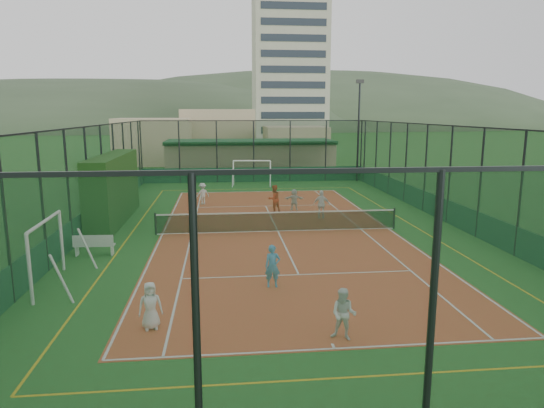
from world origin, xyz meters
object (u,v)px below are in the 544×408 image
at_px(clubhouse, 250,157).
at_px(floodlight_ne, 358,131).
at_px(white_bench, 94,244).
at_px(child_near_mid, 273,266).
at_px(child_near_left, 150,306).
at_px(child_far_right, 322,205).
at_px(child_far_left, 203,194).
at_px(coach, 274,199).
at_px(child_near_right, 344,314).
at_px(apartment_tower, 289,67).
at_px(futsal_goal_near, 47,254).
at_px(futsal_goal_far, 252,173).
at_px(child_far_back, 294,200).

bearing_deg(clubhouse, floodlight_ne, -32.12).
xyz_separation_m(white_bench, child_near_mid, (6.75, -4.32, 0.27)).
xyz_separation_m(child_near_left, child_far_right, (7.28, 12.91, 0.12)).
height_order(child_far_left, coach, coach).
bearing_deg(child_near_right, apartment_tower, 109.18).
height_order(child_near_left, child_far_right, child_far_right).
distance_m(clubhouse, futsal_goal_near, 29.81).
height_order(child_near_left, child_near_mid, child_near_mid).
relative_size(futsal_goal_far, child_far_left, 2.23).
relative_size(white_bench, child_near_right, 1.18).
distance_m(futsal_goal_near, child_far_left, 14.74).
distance_m(futsal_goal_far, coach, 10.59).
xyz_separation_m(futsal_goal_near, child_near_mid, (7.36, -0.89, -0.38)).
distance_m(apartment_tower, futsal_goal_near, 91.97).
relative_size(futsal_goal_near, child_far_left, 2.52).
bearing_deg(clubhouse, futsal_goal_near, -106.40).
bearing_deg(child_near_right, futsal_goal_far, 117.63).
relative_size(apartment_tower, futsal_goal_far, 10.01).
relative_size(child_near_right, coach, 0.85).
xyz_separation_m(white_bench, futsal_goal_near, (-0.61, -3.44, 0.65)).
distance_m(clubhouse, child_near_right, 33.42).
relative_size(child_far_left, child_far_right, 0.89).
height_order(white_bench, child_far_back, child_far_back).
bearing_deg(child_near_mid, apartment_tower, 81.21).
height_order(child_far_right, coach, coach).
height_order(apartment_tower, futsal_goal_near, apartment_tower).
relative_size(child_near_right, child_far_back, 1.08).
distance_m(white_bench, child_far_back, 12.44).
xyz_separation_m(futsal_goal_far, child_near_left, (-4.31, -25.37, -0.31)).
bearing_deg(child_far_left, child_far_back, 131.05).
relative_size(futsal_goal_near, child_near_mid, 2.41).
bearing_deg(child_far_back, white_bench, 46.07).
height_order(futsal_goal_near, child_far_back, futsal_goal_near).
relative_size(floodlight_ne, child_near_left, 6.41).
relative_size(clubhouse, child_far_back, 12.22).
bearing_deg(floodlight_ne, child_far_back, -121.38).
xyz_separation_m(child_near_right, child_far_right, (2.35, 14.05, 0.09)).
height_order(child_near_right, child_far_right, child_far_right).
bearing_deg(floodlight_ne, futsal_goal_far, -170.39).
relative_size(futsal_goal_far, child_near_left, 2.33).
distance_m(apartment_tower, child_near_mid, 91.55).
relative_size(white_bench, child_far_right, 1.05).
bearing_deg(coach, child_far_left, -63.43).
distance_m(apartment_tower, coach, 79.63).
relative_size(floodlight_ne, coach, 5.24).
height_order(floodlight_ne, apartment_tower, apartment_tower).
distance_m(white_bench, child_near_mid, 8.02).
bearing_deg(floodlight_ne, child_far_left, -143.60).
xyz_separation_m(floodlight_ne, child_near_right, (-8.27, -28.01, -3.44)).
height_order(clubhouse, child_near_left, clubhouse).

